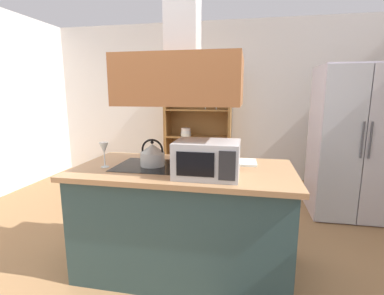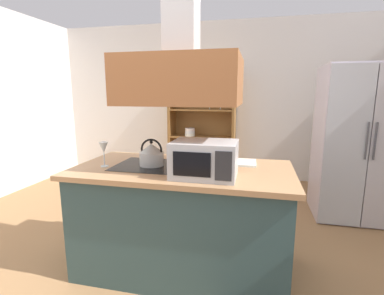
{
  "view_description": "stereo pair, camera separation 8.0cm",
  "coord_description": "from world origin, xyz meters",
  "px_view_note": "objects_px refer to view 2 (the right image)",
  "views": [
    {
      "loc": [
        0.58,
        -2.09,
        1.5
      ],
      "look_at": [
        0.08,
        0.44,
        1.0
      ],
      "focal_mm": 26.47,
      "sensor_mm": 36.0,
      "label": 1
    },
    {
      "loc": [
        0.66,
        -2.07,
        1.5
      ],
      "look_at": [
        0.08,
        0.44,
        1.0
      ],
      "focal_mm": 26.47,
      "sensor_mm": 36.0,
      "label": 2
    }
  ],
  "objects_px": {
    "kettle": "(152,154)",
    "wine_glass_on_counter": "(104,149)",
    "microwave": "(205,159)",
    "dish_cabinet": "(202,132)",
    "cutting_board": "(236,162)",
    "refrigerator": "(358,143)"
  },
  "relations": [
    {
      "from": "kettle",
      "to": "wine_glass_on_counter",
      "type": "distance_m",
      "value": 0.39
    },
    {
      "from": "microwave",
      "to": "dish_cabinet",
      "type": "bearing_deg",
      "value": 101.24
    },
    {
      "from": "dish_cabinet",
      "to": "cutting_board",
      "type": "xyz_separation_m",
      "value": [
        0.77,
        -2.46,
        0.08
      ]
    },
    {
      "from": "dish_cabinet",
      "to": "kettle",
      "type": "xyz_separation_m",
      "value": [
        0.09,
        -2.69,
        0.17
      ]
    },
    {
      "from": "kettle",
      "to": "cutting_board",
      "type": "distance_m",
      "value": 0.73
    },
    {
      "from": "refrigerator",
      "to": "dish_cabinet",
      "type": "xyz_separation_m",
      "value": [
        -2.11,
        1.19,
        -0.09
      ]
    },
    {
      "from": "wine_glass_on_counter",
      "to": "kettle",
      "type": "bearing_deg",
      "value": 17.82
    },
    {
      "from": "wine_glass_on_counter",
      "to": "cutting_board",
      "type": "bearing_deg",
      "value": 18.59
    },
    {
      "from": "microwave",
      "to": "wine_glass_on_counter",
      "type": "xyz_separation_m",
      "value": [
        -0.86,
        0.09,
        0.02
      ]
    },
    {
      "from": "dish_cabinet",
      "to": "kettle",
      "type": "relative_size",
      "value": 8.29
    },
    {
      "from": "microwave",
      "to": "wine_glass_on_counter",
      "type": "height_order",
      "value": "microwave"
    },
    {
      "from": "cutting_board",
      "to": "wine_glass_on_counter",
      "type": "height_order",
      "value": "wine_glass_on_counter"
    },
    {
      "from": "refrigerator",
      "to": "wine_glass_on_counter",
      "type": "bearing_deg",
      "value": -145.77
    },
    {
      "from": "dish_cabinet",
      "to": "cutting_board",
      "type": "height_order",
      "value": "dish_cabinet"
    },
    {
      "from": "refrigerator",
      "to": "microwave",
      "type": "xyz_separation_m",
      "value": [
        -1.54,
        -1.72,
        0.12
      ]
    },
    {
      "from": "refrigerator",
      "to": "microwave",
      "type": "height_order",
      "value": "refrigerator"
    },
    {
      "from": "refrigerator",
      "to": "microwave",
      "type": "distance_m",
      "value": 2.31
    },
    {
      "from": "refrigerator",
      "to": "wine_glass_on_counter",
      "type": "xyz_separation_m",
      "value": [
        -2.39,
        -1.63,
        0.14
      ]
    },
    {
      "from": "cutting_board",
      "to": "wine_glass_on_counter",
      "type": "distance_m",
      "value": 1.12
    },
    {
      "from": "dish_cabinet",
      "to": "cutting_board",
      "type": "relative_size",
      "value": 5.49
    },
    {
      "from": "refrigerator",
      "to": "wine_glass_on_counter",
      "type": "distance_m",
      "value": 2.9
    },
    {
      "from": "refrigerator",
      "to": "cutting_board",
      "type": "distance_m",
      "value": 1.85
    }
  ]
}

